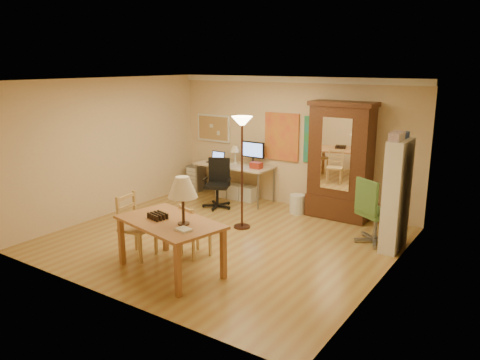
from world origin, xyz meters
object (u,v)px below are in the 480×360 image
Objects in this scene: office_chair_black at (218,194)px; computer_desk at (237,178)px; office_chair_green at (373,226)px; bookshelf at (396,196)px; dining_table at (174,212)px; armoire at (340,168)px.

computer_desk is at bearing 89.86° from office_chair_black.
computer_desk is 1.55× the size of office_chair_green.
bookshelf is at bearing -3.46° from office_chair_black.
dining_table reaches higher than office_chair_green.
armoire is (0.97, 3.70, 0.06)m from dining_table.
bookshelf reaches higher than office_chair_black.
bookshelf is (2.34, 2.68, -0.03)m from dining_table.
computer_desk is 3.88m from bookshelf.
office_chair_green is 0.70m from bookshelf.
computer_desk is 2.43m from armoire.
office_chair_black is 0.57× the size of bookshelf.
computer_desk is at bearing -178.09° from armoire.
armoire is (2.37, 0.79, 0.71)m from office_chair_black.
dining_table is 3.56m from bookshelf.
office_chair_green is (1.99, 2.74, -0.63)m from dining_table.
bookshelf is (3.74, -0.23, 0.62)m from office_chair_black.
office_chair_black is (-0.00, -0.71, -0.21)m from computer_desk.
bookshelf is at bearing -14.07° from computer_desk.
office_chair_black is at bearing -90.14° from computer_desk.
computer_desk is at bearing 165.93° from bookshelf.
office_chair_green is (3.39, -0.88, -0.18)m from computer_desk.
computer_desk is (-1.40, 3.62, -0.44)m from dining_table.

